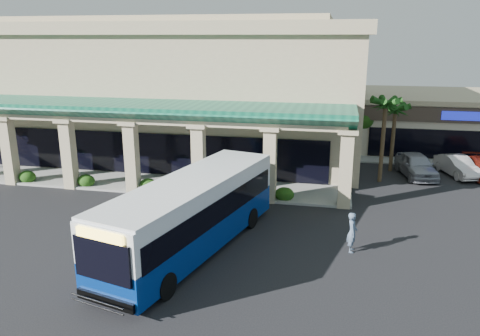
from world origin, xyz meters
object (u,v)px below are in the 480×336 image
(car_silver, at_px, (416,165))
(car_white, at_px, (457,166))
(transit_bus, at_px, (192,215))
(pedestrian, at_px, (352,232))

(car_silver, xyz_separation_m, car_white, (3.01, 0.86, -0.13))
(transit_bus, xyz_separation_m, car_white, (15.21, 16.04, -1.04))
(transit_bus, relative_size, pedestrian, 6.51)
(transit_bus, bearing_deg, car_white, 60.65)
(pedestrian, height_order, car_silver, pedestrian)
(pedestrian, relative_size, car_white, 0.44)
(car_silver, bearing_deg, pedestrian, -120.06)
(car_silver, relative_size, car_white, 1.14)
(transit_bus, relative_size, car_white, 2.86)
(transit_bus, bearing_deg, pedestrian, 25.23)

